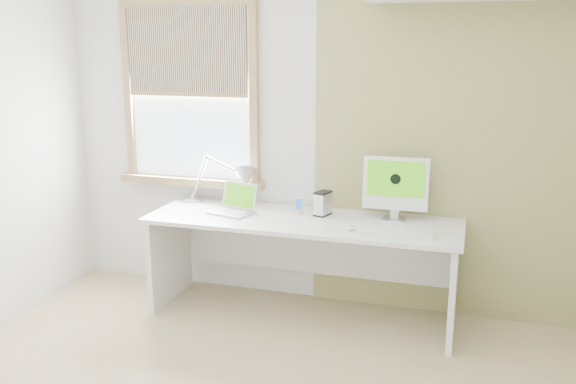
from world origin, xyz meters
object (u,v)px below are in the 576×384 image
at_px(laptop, 235,205).
at_px(external_drive, 323,203).
at_px(desk, 305,243).
at_px(imac, 396,185).
at_px(desk_lamp, 235,180).

height_order(laptop, external_drive, laptop).
bearing_deg(desk, imac, 11.18).
xyz_separation_m(desk_lamp, laptop, (0.08, -0.21, -0.14)).
bearing_deg(external_drive, desk, -145.49).
xyz_separation_m(desk, laptop, (-0.52, -0.03, 0.25)).
bearing_deg(desk_lamp, desk, -16.42).
relative_size(desk_lamp, laptop, 1.85).
relative_size(desk, laptop, 6.24).
distance_m(desk_lamp, external_drive, 0.73).
bearing_deg(desk_lamp, imac, -2.56).
height_order(desk, external_drive, external_drive).
height_order(laptop, imac, imac).
distance_m(desk, desk_lamp, 0.74).
relative_size(desk_lamp, external_drive, 3.78).
distance_m(laptop, external_drive, 0.64).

